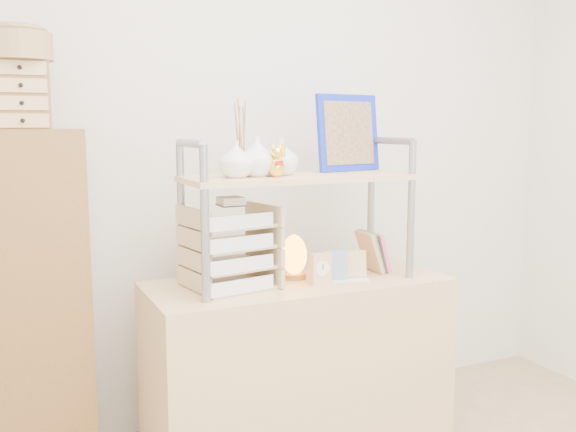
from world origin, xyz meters
name	(u,v)px	position (x,y,z in m)	size (l,w,h in m)	color
room_shell	(431,0)	(0.00, 0.39, 1.69)	(3.42, 3.41, 2.61)	silver
desk	(298,370)	(0.00, 1.20, 0.38)	(1.20, 0.50, 0.75)	tan
cabinet	(32,304)	(-0.97, 1.57, 0.68)	(0.45, 0.24, 1.35)	brown
hutch	(291,171)	(-0.02, 1.21, 1.19)	(0.90, 0.34, 0.74)	gray
letter_tray	(231,252)	(-0.28, 1.20, 0.89)	(0.33, 0.31, 0.35)	tan
salt_lamp	(294,256)	(0.00, 1.24, 0.84)	(0.12, 0.11, 0.18)	brown
desk_clock	(320,269)	(0.05, 1.11, 0.81)	(0.09, 0.05, 0.12)	tan
postcard_stand	(347,272)	(0.18, 1.12, 0.79)	(0.18, 0.09, 0.12)	white
drawer_chest	(20,95)	(-0.97, 1.55, 1.48)	(0.20, 0.16, 0.25)	brown
woven_basket	(17,46)	(-0.97, 1.55, 1.65)	(0.25, 0.25, 0.10)	olive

